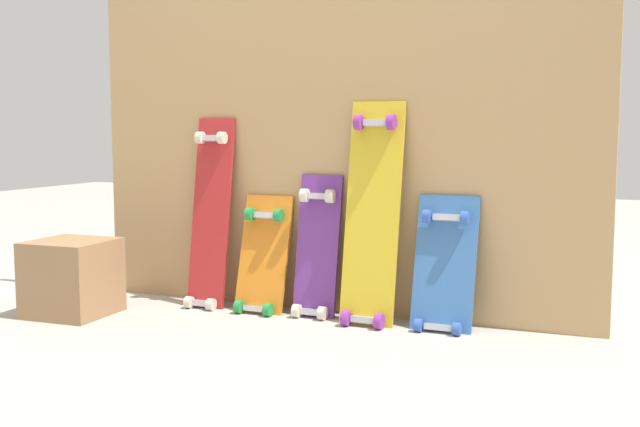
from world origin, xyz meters
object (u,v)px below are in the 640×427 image
skateboard_purple (317,254)px  skateboard_blue (444,272)px  skateboard_red (210,221)px  wooden_crate (72,278)px  skateboard_yellow (372,221)px  skateboard_orange (262,262)px

skateboard_purple → skateboard_blue: skateboard_purple is taller
skateboard_red → skateboard_blue: 1.04m
skateboard_red → wooden_crate: bearing=-139.3°
skateboard_purple → skateboard_yellow: 0.29m
skateboard_red → skateboard_purple: bearing=1.3°
skateboard_red → skateboard_yellow: size_ratio=0.94×
skateboard_blue → wooden_crate: skateboard_blue is taller
skateboard_orange → skateboard_blue: skateboard_blue is taller
skateboard_purple → wooden_crate: size_ratio=2.08×
wooden_crate → skateboard_red: bearing=40.7°
skateboard_blue → wooden_crate: bearing=-165.7°
skateboard_red → skateboard_yellow: 0.74m
skateboard_orange → skateboard_yellow: bearing=-0.5°
skateboard_orange → wooden_crate: 0.78m
skateboard_blue → skateboard_orange: bearing=-179.6°
skateboard_purple → skateboard_yellow: size_ratio=0.69×
skateboard_red → skateboard_blue: skateboard_red is taller
skateboard_orange → wooden_crate: size_ratio=1.79×
skateboard_red → skateboard_blue: (1.03, -0.00, -0.15)m
skateboard_red → skateboard_blue: bearing=-0.1°
skateboard_blue → wooden_crate: 1.51m
skateboard_yellow → skateboard_blue: bearing=1.7°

